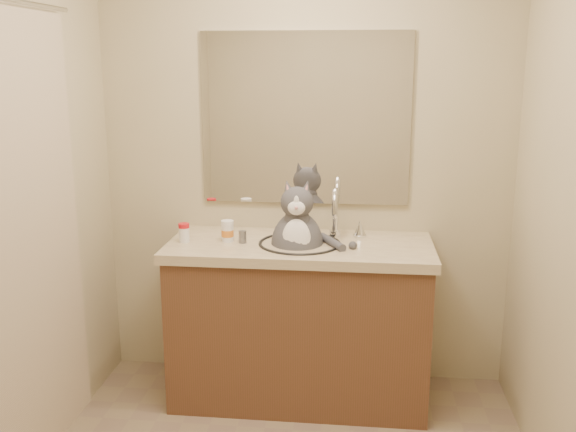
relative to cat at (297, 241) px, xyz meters
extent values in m
cube|color=#BBAF89|center=(0.01, 0.31, 0.34)|extent=(2.20, 0.01, 2.40)
cube|color=#BBAF89|center=(0.01, -2.20, 0.34)|extent=(2.20, 0.01, 2.40)
cube|color=brown|center=(0.01, 0.02, -0.46)|extent=(1.30, 0.55, 0.80)
cube|color=beige|center=(0.01, 0.02, -0.04)|extent=(1.34, 0.59, 0.05)
torus|color=black|center=(0.01, 0.00, -0.01)|extent=(0.42, 0.42, 0.02)
ellipsoid|color=white|center=(0.01, 0.00, -0.09)|extent=(0.40, 0.40, 0.15)
cylinder|color=silver|center=(0.18, 0.17, 0.09)|extent=(0.03, 0.03, 0.18)
torus|color=silver|center=(0.18, 0.10, 0.18)|extent=(0.03, 0.16, 0.16)
cone|color=silver|center=(0.31, 0.17, 0.04)|extent=(0.06, 0.06, 0.08)
cube|color=white|center=(0.01, 0.29, 0.59)|extent=(1.10, 0.02, 0.90)
cube|color=#C7B296|center=(-1.04, -0.85, 0.14)|extent=(0.01, 1.20, 1.90)
ellipsoid|color=#46464B|center=(0.00, 0.01, -0.03)|extent=(0.28, 0.31, 0.36)
ellipsoid|color=white|center=(0.00, -0.08, 0.02)|extent=(0.15, 0.09, 0.23)
ellipsoid|color=#46464B|center=(0.00, -0.03, 0.21)|extent=(0.17, 0.15, 0.16)
ellipsoid|color=white|center=(0.00, -0.09, 0.19)|extent=(0.09, 0.05, 0.07)
sphere|color=#D88C8C|center=(0.00, -0.12, 0.20)|extent=(0.02, 0.02, 0.02)
cone|color=#46464B|center=(-0.05, -0.02, 0.28)|extent=(0.07, 0.06, 0.08)
cone|color=#46464B|center=(0.05, -0.01, 0.28)|extent=(0.07, 0.06, 0.08)
cylinder|color=#46464B|center=(0.17, -0.01, 0.00)|extent=(0.15, 0.23, 0.04)
cylinder|color=white|center=(-0.58, -0.03, 0.02)|extent=(0.07, 0.07, 0.07)
cylinder|color=red|center=(-0.58, -0.03, 0.07)|extent=(0.07, 0.07, 0.02)
cylinder|color=white|center=(-0.36, 0.00, 0.03)|extent=(0.07, 0.07, 0.09)
cylinder|color=orange|center=(-0.36, 0.00, 0.03)|extent=(0.07, 0.07, 0.03)
cylinder|color=white|center=(-0.36, 0.00, 0.08)|extent=(0.08, 0.08, 0.02)
cylinder|color=slate|center=(-0.28, -0.02, 0.02)|extent=(0.04, 0.04, 0.06)
camera|label=1|loc=(0.30, -3.10, 0.88)|focal=40.00mm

